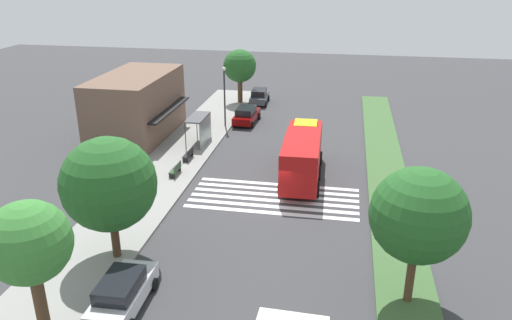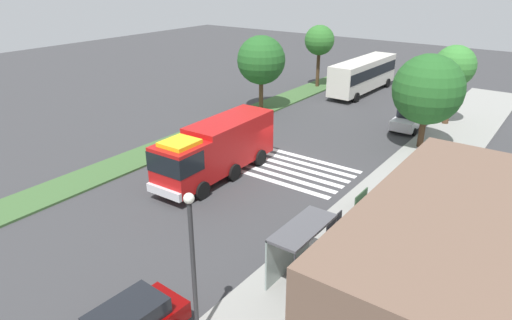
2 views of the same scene
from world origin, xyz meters
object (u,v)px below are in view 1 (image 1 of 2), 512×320
street_lamp (224,92)px  sidewalk_tree_center (240,66)px  fire_truck (303,153)px  bench_near_shelter (189,154)px  sidewalk_tree_west (109,184)px  parked_car_mid (246,115)px  bench_west_of_shelter (176,169)px  parked_car_east (259,96)px  bus_stop_shelter (202,125)px  sidewalk_tree_far_west (29,244)px  parked_car_west (122,292)px  median_tree_west (419,216)px

street_lamp → sidewalk_tree_center: size_ratio=0.96×
fire_truck → bench_near_shelter: bearing=78.6°
sidewalk_tree_west → parked_car_mid: bearing=-4.9°
bench_west_of_shelter → sidewalk_tree_west: sidewalk_tree_west is taller
parked_car_mid → bench_west_of_shelter: 14.55m
parked_car_east → street_lamp: bearing=166.8°
sidewalk_tree_center → bus_stop_shelter: bearing=178.2°
sidewalk_tree_west → sidewalk_tree_center: size_ratio=1.13×
bench_near_shelter → sidewalk_tree_far_west: sidewalk_tree_far_west is taller
parked_car_east → bench_near_shelter: 18.82m
bus_stop_shelter → street_lamp: 5.63m
parked_car_east → fire_truck: bearing=-163.7°
parked_car_west → bench_west_of_shelter: (15.40, 2.65, -0.32)m
parked_car_mid → street_lamp: bearing=136.8°
parked_car_west → street_lamp: street_lamp is taller
fire_truck → sidewalk_tree_far_west: sidewalk_tree_far_west is taller
parked_car_mid → median_tree_west: (-26.80, -13.28, 3.85)m
fire_truck → parked_car_west: (-17.00, 6.84, -1.09)m
street_lamp → sidewalk_tree_center: sidewalk_tree_center is taller
parked_car_mid → sidewalk_tree_west: 26.01m
sidewalk_tree_west → sidewalk_tree_center: (32.96, 0.00, -0.18)m
fire_truck → parked_car_mid: size_ratio=2.02×
fire_truck → parked_car_west: size_ratio=2.04×
fire_truck → bench_west_of_shelter: bearing=98.1°
parked_car_west → fire_truck: bearing=-23.4°
median_tree_west → bench_near_shelter: bearing=45.3°
bus_stop_shelter → sidewalk_tree_far_west: bearing=-179.0°
median_tree_west → sidewalk_tree_west: bearing=85.8°
fire_truck → sidewalk_tree_far_west: size_ratio=1.45×
fire_truck → bench_west_of_shelter: fire_truck is taller
sidewalk_tree_west → sidewalk_tree_center: 32.96m
parked_car_west → parked_car_east: 37.29m
parked_car_west → street_lamp: 28.14m
bench_west_of_shelter → median_tree_west: median_tree_west is taller
sidewalk_tree_far_west → bench_near_shelter: bearing=1.2°
street_lamp → parked_car_west: bearing=-176.3°
bus_stop_shelter → sidewalk_tree_west: size_ratio=0.51×
street_lamp → bench_near_shelter: bearing=174.8°
fire_truck → sidewalk_tree_west: size_ratio=1.40×
bus_stop_shelter → median_tree_west: median_tree_west is taller
parked_car_mid → fire_truck: bearing=-149.1°
parked_car_west → street_lamp: size_ratio=0.81×
parked_car_mid → bus_stop_shelter: bearing=162.0°
street_lamp → median_tree_west: median_tree_west is taller
fire_truck → sidewalk_tree_far_west: (-19.84, 9.04, 3.00)m
bus_stop_shelter → bench_west_of_shelter: size_ratio=2.19×
median_tree_west → parked_car_mid: bearing=26.4°
bus_stop_shelter → bench_near_shelter: 4.20m
bus_stop_shelter → bench_west_of_shelter: (-7.26, 0.00, -1.30)m
parked_car_east → bus_stop_shelter: 14.90m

